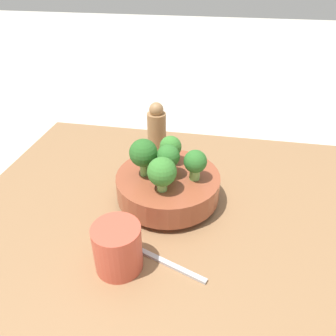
% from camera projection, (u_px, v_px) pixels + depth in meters
% --- Properties ---
extents(ground_plane, '(6.00, 6.00, 0.00)m').
position_uv_depth(ground_plane, '(173.00, 225.00, 0.77)').
color(ground_plane, beige).
extents(table, '(0.94, 0.75, 0.05)m').
position_uv_depth(table, '(173.00, 217.00, 0.76)').
color(table, olive).
rests_on(table, ground_plane).
extents(bowl, '(0.24, 0.24, 0.07)m').
position_uv_depth(bowl, '(168.00, 186.00, 0.75)').
color(bowl, brown).
rests_on(bowl, table).
extents(broccoli_floret_left, '(0.06, 0.06, 0.09)m').
position_uv_depth(broccoli_floret_left, '(143.00, 154.00, 0.71)').
color(broccoli_floret_left, '#6BA34C').
rests_on(broccoli_floret_left, bowl).
extents(broccoli_floret_right, '(0.05, 0.05, 0.07)m').
position_uv_depth(broccoli_floret_right, '(195.00, 163.00, 0.70)').
color(broccoli_floret_right, '#7AB256').
rests_on(broccoli_floret_right, bowl).
extents(broccoli_floret_back, '(0.05, 0.05, 0.07)m').
position_uv_depth(broccoli_floret_back, '(171.00, 148.00, 0.76)').
color(broccoli_floret_back, '#609347').
rests_on(broccoli_floret_back, bowl).
extents(broccoli_floret_center, '(0.05, 0.05, 0.08)m').
position_uv_depth(broccoli_floret_center, '(168.00, 157.00, 0.71)').
color(broccoli_floret_center, '#609347').
rests_on(broccoli_floret_center, bowl).
extents(broccoli_floret_front, '(0.06, 0.06, 0.08)m').
position_uv_depth(broccoli_floret_front, '(162.00, 172.00, 0.67)').
color(broccoli_floret_front, '#7AB256').
rests_on(broccoli_floret_front, bowl).
extents(cup, '(0.09, 0.09, 0.09)m').
position_uv_depth(cup, '(118.00, 248.00, 0.58)').
color(cup, '#C64C38').
rests_on(cup, table).
extents(pepper_mill, '(0.05, 0.05, 0.15)m').
position_uv_depth(pepper_mill, '(157.00, 129.00, 0.93)').
color(pepper_mill, '#997047').
rests_on(pepper_mill, table).
extents(fork, '(0.17, 0.07, 0.01)m').
position_uv_depth(fork, '(163.00, 261.00, 0.61)').
color(fork, '#B2B2B7').
rests_on(fork, table).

